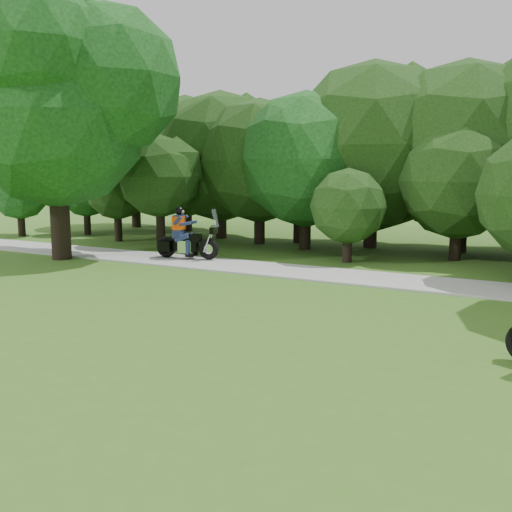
% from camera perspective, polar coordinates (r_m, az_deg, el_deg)
% --- Properties ---
extents(ground, '(100.00, 100.00, 0.00)m').
position_cam_1_polar(ground, '(10.02, -4.62, -9.94)').
color(ground, '#3B651C').
rests_on(ground, ground).
extents(walkway, '(60.00, 2.20, 0.06)m').
position_cam_1_polar(walkway, '(17.07, 10.12, -2.12)').
color(walkway, '#9B9B96').
rests_on(walkway, ground).
extents(tree_line, '(40.11, 11.59, 7.96)m').
position_cam_1_polar(tree_line, '(22.51, 20.11, 9.38)').
color(tree_line, black).
rests_on(tree_line, ground).
extents(big_tree_west, '(8.64, 6.56, 9.96)m').
position_cam_1_polar(big_tree_west, '(21.75, -18.95, 15.01)').
color(big_tree_west, black).
rests_on(big_tree_west, ground).
extents(touring_motorcycle, '(2.39, 0.97, 1.83)m').
position_cam_1_polar(touring_motorcycle, '(20.27, -7.29, 1.63)').
color(touring_motorcycle, black).
rests_on(touring_motorcycle, walkway).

